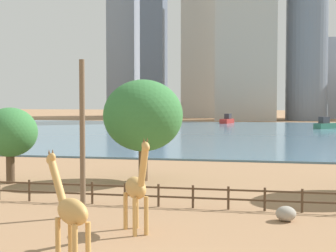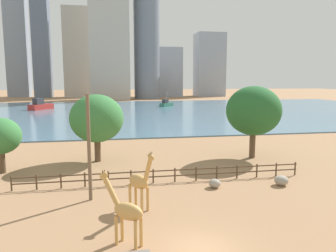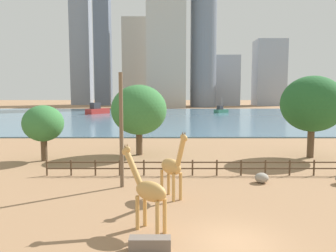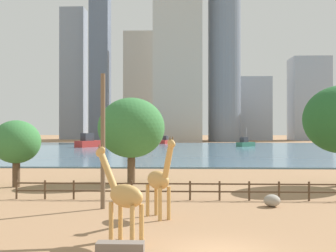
# 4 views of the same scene
# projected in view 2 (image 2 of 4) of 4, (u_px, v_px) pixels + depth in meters

# --- Properties ---
(ground_plane) EXTENTS (400.00, 400.00, 0.00)m
(ground_plane) POSITION_uv_depth(u_px,v_px,m) (126.00, 111.00, 95.95)
(ground_plane) COLOR #9E7551
(harbor_water) EXTENTS (180.00, 86.00, 0.20)m
(harbor_water) POSITION_uv_depth(u_px,v_px,m) (126.00, 112.00, 93.02)
(harbor_water) COLOR slate
(harbor_water) RESTS_ON ground
(giraffe_tall) EXTENTS (2.67, 2.35, 4.20)m
(giraffe_tall) POSITION_uv_depth(u_px,v_px,m) (126.00, 211.00, 18.27)
(giraffe_tall) COLOR tan
(giraffe_tall) RESTS_ON ground
(giraffe_companion) EXTENTS (1.96, 2.55, 4.49)m
(giraffe_companion) POSITION_uv_depth(u_px,v_px,m) (140.00, 182.00, 23.24)
(giraffe_companion) COLOR tan
(giraffe_companion) RESTS_ON ground
(utility_pole) EXTENTS (0.28, 0.28, 8.21)m
(utility_pole) POSITION_uv_depth(u_px,v_px,m) (89.00, 148.00, 24.86)
(utility_pole) COLOR brown
(utility_pole) RESTS_ON ground
(boulder_near_fence) EXTENTS (1.24, 1.16, 0.87)m
(boulder_near_fence) POSITION_uv_depth(u_px,v_px,m) (281.00, 180.00, 28.88)
(boulder_near_fence) COLOR gray
(boulder_near_fence) RESTS_ON ground
(boulder_by_pole) EXTENTS (1.03, 1.02, 0.76)m
(boulder_by_pole) POSITION_uv_depth(u_px,v_px,m) (215.00, 183.00, 28.26)
(boulder_by_pole) COLOR gray
(boulder_by_pole) RESTS_ON ground
(enclosure_fence) EXTENTS (26.12, 0.14, 1.30)m
(enclosure_fence) POSITION_uv_depth(u_px,v_px,m) (164.00, 174.00, 29.61)
(enclosure_fence) COLOR #4C3826
(enclosure_fence) RESTS_ON ground
(tree_left_large) EXTENTS (6.42, 6.42, 8.53)m
(tree_left_large) POSITION_uv_depth(u_px,v_px,m) (254.00, 111.00, 38.36)
(tree_left_large) COLOR brown
(tree_left_large) RESTS_ON ground
(tree_center_broad) EXTENTS (6.00, 6.00, 7.64)m
(tree_center_broad) POSITION_uv_depth(u_px,v_px,m) (97.00, 119.00, 36.69)
(tree_center_broad) COLOR brown
(tree_center_broad) RESTS_ON ground
(tree_right_tall) EXTENTS (3.99, 3.99, 5.55)m
(tree_right_tall) POSITION_uv_depth(u_px,v_px,m) (0.00, 136.00, 32.19)
(tree_right_tall) COLOR brown
(tree_right_tall) RESTS_ON ground
(boat_ferry) EXTENTS (3.31, 5.67, 2.36)m
(boat_ferry) POSITION_uv_depth(u_px,v_px,m) (102.00, 101.00, 125.61)
(boat_ferry) COLOR #B22D28
(boat_ferry) RESTS_ON harbor_water
(boat_sailboat) EXTENTS (5.26, 5.24, 4.91)m
(boat_sailboat) POSITION_uv_depth(u_px,v_px,m) (166.00, 104.00, 109.96)
(boat_sailboat) COLOR #337259
(boat_sailboat) RESTS_ON harbor_water
(boat_tug) EXTENTS (6.70, 8.11, 3.46)m
(boat_tug) POSITION_uv_depth(u_px,v_px,m) (40.00, 106.00, 98.53)
(boat_tug) COLOR #B22D28
(boat_tug) RESTS_ON harbor_water
(skyline_tower_needle) EXTENTS (14.76, 13.23, 25.61)m
(skyline_tower_needle) POSITION_uv_depth(u_px,v_px,m) (167.00, 72.00, 174.97)
(skyline_tower_needle) COLOR #939EAD
(skyline_tower_needle) RESTS_ON ground
(skyline_block_central) EXTENTS (17.49, 11.92, 85.26)m
(skyline_block_central) POSITION_uv_depth(u_px,v_px,m) (108.00, 3.00, 144.38)
(skyline_block_central) COLOR #B7B2A8
(skyline_block_central) RESTS_ON ground
(skyline_tower_glass) EXTENTS (15.04, 12.63, 33.70)m
(skyline_tower_glass) POSITION_uv_depth(u_px,v_px,m) (209.00, 65.00, 178.36)
(skyline_tower_glass) COLOR #939EAD
(skyline_tower_glass) RESTS_ON ground
(skyline_block_left) EXTENTS (8.01, 8.68, 63.51)m
(skyline_block_left) POSITION_uv_depth(u_px,v_px,m) (41.00, 34.00, 163.57)
(skyline_block_left) COLOR slate
(skyline_block_left) RESTS_ON ground
(skyline_block_right) EXTENTS (10.54, 8.30, 57.68)m
(skyline_block_right) POSITION_uv_depth(u_px,v_px,m) (17.00, 41.00, 168.18)
(skyline_block_right) COLOR gray
(skyline_block_right) RESTS_ON ground
(skyline_tower_short) EXTENTS (12.01, 12.01, 90.73)m
(skyline_tower_short) POSITION_uv_depth(u_px,v_px,m) (146.00, 0.00, 150.28)
(skyline_tower_short) COLOR slate
(skyline_tower_short) RESTS_ON ground
(skyline_block_wide) EXTENTS (17.73, 12.32, 44.40)m
(skyline_block_wide) POSITION_uv_depth(u_px,v_px,m) (82.00, 53.00, 166.26)
(skyline_block_wide) COLOR #ADA89E
(skyline_block_wide) RESTS_ON ground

